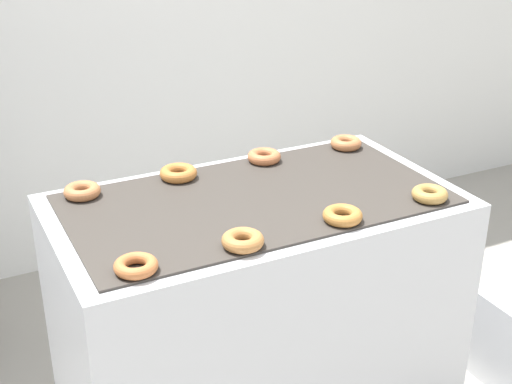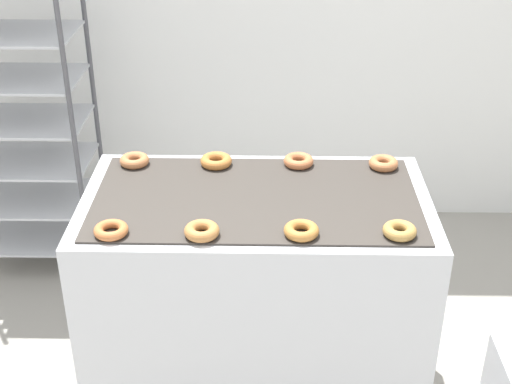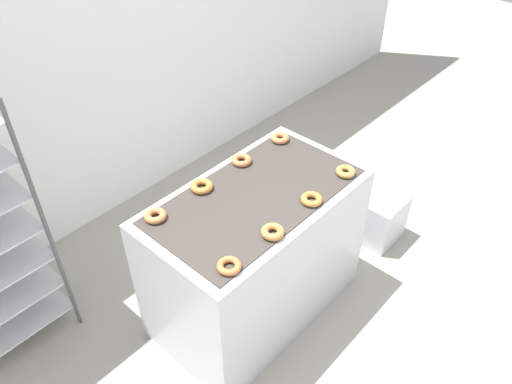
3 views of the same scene
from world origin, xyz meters
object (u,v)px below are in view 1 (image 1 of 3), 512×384
donut_far_left (82,191)px  donut_far_midleft (178,173)px  donut_far_midright (264,156)px  donut_near_right (430,194)px  donut_far_right (346,143)px  donut_near_midright (343,215)px  donut_near_midleft (243,240)px  fryer_machine (256,322)px  donut_near_left (136,266)px

donut_far_left → donut_far_midleft: same height
donut_far_midright → donut_far_midleft: bearing=-178.7°
donut_near_right → donut_far_left: bearing=152.3°
donut_near_right → donut_far_right: size_ratio=0.98×
donut_near_midright → donut_far_midleft: bearing=121.8°
donut_near_midright → donut_far_right: 0.61m
donut_near_midleft → donut_far_midright: 0.63m
donut_near_midright → donut_far_midleft: size_ratio=0.94×
fryer_machine → donut_near_right: (0.48, -0.25, 0.48)m
donut_far_midright → donut_far_right: donut_far_right is taller
donut_near_right → donut_far_midright: 0.60m
donut_far_left → donut_far_right: size_ratio=1.01×
donut_near_midright → donut_far_midright: 0.52m
donut_far_left → donut_far_midright: bearing=0.8°
fryer_machine → donut_far_midright: (0.16, 0.26, 0.48)m
donut_near_midright → donut_far_left: donut_far_left is taller
donut_far_left → donut_near_right: bearing=-27.7°
donut_near_left → donut_far_midright: (0.64, 0.52, 0.00)m
donut_far_left → donut_far_right: (0.98, -0.01, 0.00)m
donut_near_left → donut_near_midleft: donut_near_midleft is taller
donut_far_midleft → fryer_machine: bearing=-57.5°
donut_far_midright → donut_far_right: size_ratio=1.03×
donut_near_left → donut_near_midleft: bearing=-0.6°
donut_near_right → donut_near_midleft: bearing=-178.7°
donut_far_midright → donut_far_left: bearing=-179.2°
donut_far_midleft → donut_far_left: bearing=-179.8°
donut_near_midleft → donut_far_midleft: 0.52m
donut_near_left → donut_far_midleft: size_ratio=0.92×
donut_near_right → donut_far_midleft: 0.82m
donut_near_right → fryer_machine: bearing=152.2°
donut_near_midleft → donut_far_right: bearing=37.6°
donut_near_midleft → donut_near_midright: bearing=1.8°
donut_near_left → donut_far_midleft: (0.31, 0.52, 0.00)m
donut_far_midright → donut_near_right: bearing=-58.4°
fryer_machine → donut_far_right: size_ratio=11.09×
donut_near_left → donut_near_right: 0.95m
donut_far_midleft → donut_near_midright: bearing=-58.2°
donut_near_midleft → donut_far_midright: bearing=57.6°
donut_near_left → donut_near_midright: donut_near_midright is taller
fryer_machine → donut_far_midleft: 0.57m
donut_near_left → donut_far_right: bearing=27.8°
donut_near_midright → donut_far_midright: (0.01, 0.52, 0.00)m
donut_near_right → donut_far_midright: size_ratio=0.95×
donut_far_right → donut_near_midleft: bearing=-142.4°
donut_near_midright → donut_near_right: (0.32, 0.00, 0.00)m
donut_near_left → donut_near_right: donut_near_right is taller
donut_near_left → donut_far_midleft: bearing=58.9°
donut_near_midright → donut_far_left: (-0.64, 0.51, 0.00)m
donut_far_right → donut_far_midleft: bearing=179.3°
donut_near_midright → donut_far_midright: bearing=89.2°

